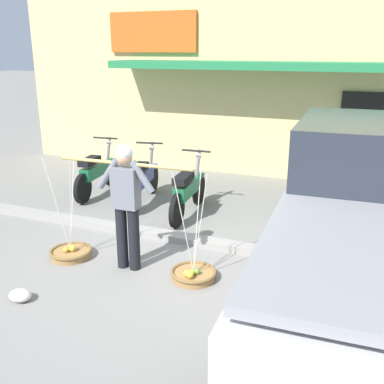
{
  "coord_description": "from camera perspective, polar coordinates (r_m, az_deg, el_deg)",
  "views": [
    {
      "loc": [
        2.58,
        -5.11,
        2.82
      ],
      "look_at": [
        0.27,
        0.6,
        0.85
      ],
      "focal_mm": 41.8,
      "sensor_mm": 36.0,
      "label": 1
    }
  ],
  "objects": [
    {
      "name": "motorcycle_nearest_shop",
      "position": [
        9.2,
        -12.1,
        2.43
      ],
      "size": [
        0.54,
        1.82,
        1.09
      ],
      "color": "black",
      "rests_on": "ground"
    },
    {
      "name": "parked_truck",
      "position": [
        4.82,
        22.4,
        -5.5
      ],
      "size": [
        2.3,
        4.77,
        2.1
      ],
      "color": "silver",
      "rests_on": "ground"
    },
    {
      "name": "fruit_vendor",
      "position": [
        5.82,
        -8.4,
        -0.89
      ],
      "size": [
        1.85,
        0.22,
        1.7
      ],
      "color": "black",
      "rests_on": "ground"
    },
    {
      "name": "plastic_litter_bag",
      "position": [
        5.74,
        -21.09,
        -12.2
      ],
      "size": [
        0.28,
        0.22,
        0.14
      ],
      "primitive_type": "ellipsoid",
      "color": "silver",
      "rests_on": "ground"
    },
    {
      "name": "fruit_basket_right_side",
      "position": [
        6.62,
        -15.2,
        -7.41
      ],
      "size": [
        0.6,
        0.6,
        1.45
      ],
      "color": "#9E7542",
      "rests_on": "ground"
    },
    {
      "name": "ground_plane",
      "position": [
        6.38,
        -4.34,
        -8.54
      ],
      "size": [
        90.0,
        90.0,
        0.0
      ],
      "primitive_type": "plane",
      "color": "gray"
    },
    {
      "name": "wooden_crate",
      "position": [
        7.53,
        14.31,
        -3.52
      ],
      "size": [
        0.44,
        0.36,
        0.32
      ],
      "primitive_type": "cube",
      "color": "olive",
      "rests_on": "ground"
    },
    {
      "name": "motorcycle_second_in_row",
      "position": [
        8.54,
        -6.2,
        1.55
      ],
      "size": [
        0.58,
        1.8,
        1.09
      ],
      "color": "black",
      "rests_on": "ground"
    },
    {
      "name": "motorcycle_third_in_row",
      "position": [
        7.83,
        -0.52,
        0.14
      ],
      "size": [
        0.54,
        1.82,
        1.09
      ],
      "color": "black",
      "rests_on": "ground"
    },
    {
      "name": "storefront_building",
      "position": [
        12.56,
        13.01,
        14.04
      ],
      "size": [
        13.0,
        6.0,
        4.2
      ],
      "color": "#DBC684",
      "rests_on": "ground"
    },
    {
      "name": "sidewalk_curb",
      "position": [
        6.93,
        -1.79,
        -5.81
      ],
      "size": [
        20.0,
        0.24,
        0.1
      ],
      "primitive_type": "cube",
      "color": "gray",
      "rests_on": "ground"
    },
    {
      "name": "fruit_basket_left_side",
      "position": [
        5.82,
        0.18,
        -10.38
      ],
      "size": [
        0.6,
        0.6,
        1.45
      ],
      "color": "#9E7542",
      "rests_on": "ground"
    }
  ]
}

